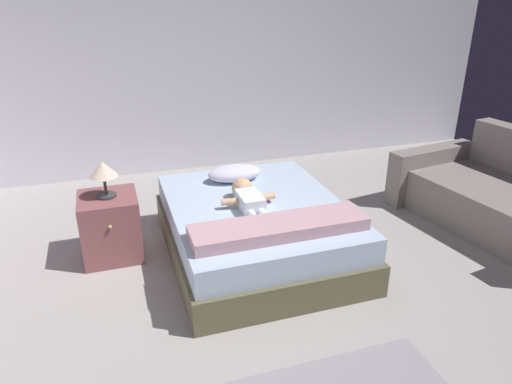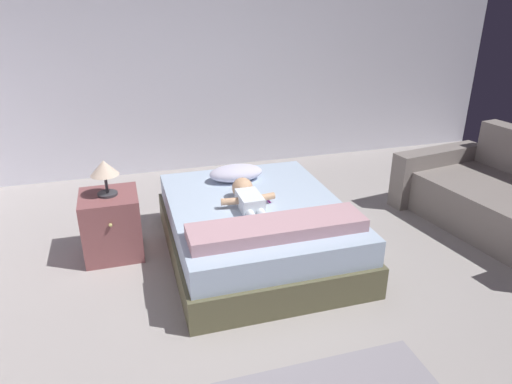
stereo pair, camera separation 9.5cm
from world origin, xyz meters
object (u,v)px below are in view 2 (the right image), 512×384
lamp (104,170)px  bed (256,229)px  nightstand (112,225)px  pillow (236,173)px  couch (510,201)px  baby (248,198)px  toothbrush (267,199)px

lamp → bed: bearing=-16.1°
bed → nightstand: (-1.16, 0.34, 0.04)m
pillow → lamp: lamp is taller
couch → lamp: size_ratio=6.51×
baby → couch: (2.46, -0.22, -0.26)m
couch → nightstand: bearing=170.8°
toothbrush → lamp: bearing=167.0°
toothbrush → nightstand: size_ratio=0.27×
pillow → nightstand: (-1.13, -0.20, -0.27)m
pillow → couch: size_ratio=0.25×
bed → pillow: (-0.03, 0.53, 0.31)m
baby → couch: couch is taller
toothbrush → pillow: bearing=106.2°
nightstand → pillow: bearing=9.8°
toothbrush → nightstand: 1.32m
bed → pillow: bearing=93.5°
baby → bed: bearing=15.2°
pillow → toothbrush: (0.14, -0.49, -0.07)m
bed → nightstand: bearing=163.9°
bed → couch: 2.40m
bed → lamp: bearing=163.9°
baby → toothbrush: bearing=19.2°
toothbrush → bed: bearing=-158.1°
pillow → baby: 0.55m
pillow → nightstand: pillow is taller
baby → couch: bearing=-5.0°
pillow → baby: size_ratio=0.76×
baby → lamp: (-1.08, 0.36, 0.23)m
pillow → couch: 2.55m
bed → toothbrush: size_ratio=12.53×
bed → nightstand: 1.21m
bed → lamp: 1.32m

